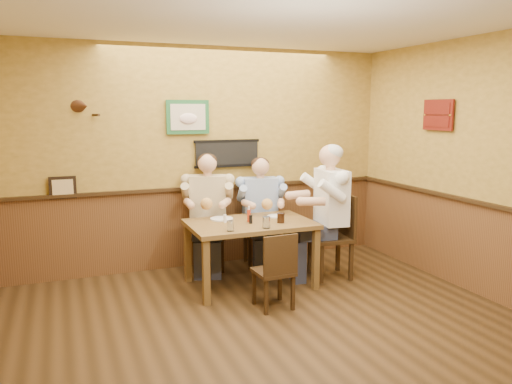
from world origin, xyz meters
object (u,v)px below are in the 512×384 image
Objects in this scene: cola_tumbler at (281,218)px; chair_back_right at (260,231)px; diner_white_elder at (331,219)px; diner_tan_shirt at (208,218)px; water_glass_left at (231,226)px; chair_near_side at (273,270)px; salt_shaker at (225,219)px; chair_back_left at (209,233)px; diner_blue_polo at (260,217)px; hot_sauce_bottle at (249,215)px; pepper_shaker at (251,219)px; dining_table at (250,230)px; water_glass_mid at (266,222)px; chair_right_end at (330,236)px.

chair_back_right is at bearing 83.90° from cola_tumbler.
diner_tan_shirt is at bearing -116.66° from diner_white_elder.
chair_back_right is 8.01× the size of water_glass_left.
chair_near_side is at bearing -48.07° from water_glass_left.
salt_shaker is (0.07, 0.40, -0.01)m from water_glass_left.
chair_back_right is at bearing 41.89° from salt_shaker.
diner_tan_shirt reaches higher than chair_back_left.
water_glass_left and cola_tumbler have the same top height.
chair_back_right is 0.71m from diner_tan_shirt.
salt_shaker is at bearing -127.41° from diner_blue_polo.
diner_blue_polo is 0.81m from hot_sauce_bottle.
pepper_shaker is (-0.01, 0.62, 0.40)m from chair_near_side.
dining_table is 0.38m from water_glass_mid.
hot_sauce_bottle is at bearing 151.29° from dining_table.
hot_sauce_bottle is (0.00, 0.70, 0.43)m from chair_near_side.
salt_shaker is (-0.67, -0.60, 0.35)m from chair_back_right.
diner_white_elder is at bearing 10.42° from water_glass_left.
water_glass_left is (-1.36, -0.25, 0.30)m from chair_right_end.
chair_right_end is 0.70× the size of diner_white_elder.
water_glass_left reaches higher than pepper_shaker.
diner_white_elder reaches higher than chair_right_end.
chair_back_right is 0.88× the size of chair_right_end.
chair_right_end reaches higher than chair_near_side.
chair_near_side is 4.95× the size of hot_sauce_bottle.
water_glass_mid is (0.07, 0.36, 0.41)m from chair_near_side.
diner_blue_polo is 13.33× the size of pepper_shaker.
hot_sauce_bottle reaches higher than water_glass_left.
diner_white_elder reaches higher than water_glass_left.
hot_sauce_bottle reaches higher than chair_near_side.
pepper_shaker is (-0.42, -0.75, 0.16)m from diner_blue_polo.
chair_back_right is 9.33× the size of pepper_shaker.
chair_back_right is 9.95× the size of salt_shaker.
hot_sauce_bottle is (-0.07, 0.35, 0.02)m from water_glass_mid.
chair_back_left is 0.20m from diner_tan_shirt.
chair_right_end reaches higher than cola_tumbler.
chair_right_end reaches higher than pepper_shaker.
pepper_shaker is at bearing 165.22° from cola_tumbler.
diner_tan_shirt is at bearing 106.39° from water_glass_mid.
chair_back_right is 0.97m from chair_right_end.
diner_blue_polo reaches higher than chair_right_end.
chair_back_left is (-0.27, 0.77, -0.19)m from dining_table.
cola_tumbler is 0.63m from salt_shaker.
chair_back_left is at bearing -116.66° from diner_white_elder.
cola_tumbler is (0.66, 0.17, -0.00)m from water_glass_left.
salt_shaker is at bearing -71.95° from diner_tan_shirt.
diner_white_elder reaches higher than chair_near_side.
dining_table is 0.84m from chair_back_left.
diner_white_elder is 16.19× the size of salt_shaker.
water_glass_mid is 1.32× the size of pepper_shaker.
chair_back_left reaches higher than salt_shaker.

